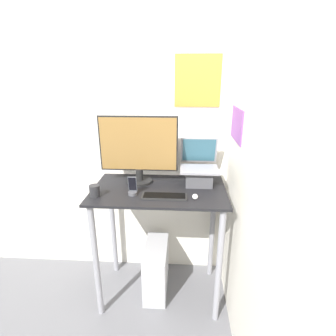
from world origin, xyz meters
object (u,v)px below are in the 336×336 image
laptop (199,172)px  cell_phone (133,189)px  mouse (195,197)px  keyboard (164,196)px  computer_tower (156,268)px  monitor (139,150)px

laptop → cell_phone: 0.57m
laptop → mouse: bearing=-98.0°
laptop → cell_phone: (-0.51, -0.24, -0.06)m
cell_phone → keyboard: bearing=-7.5°
laptop → mouse: (-0.04, -0.28, -0.09)m
mouse → computer_tower: mouse is taller
keyboard → mouse: (0.23, -0.01, 0.01)m
keyboard → computer_tower: (-0.09, 0.17, -0.82)m
monitor → mouse: 0.60m
mouse → monitor: bearing=148.1°
mouse → cell_phone: bearing=175.2°
cell_phone → computer_tower: cell_phone is taller
laptop → monitor: (-0.50, 0.01, 0.18)m
mouse → laptop: bearing=82.0°
keyboard → monitor: bearing=129.7°
monitor → cell_phone: bearing=-93.4°
computer_tower → monitor: bearing=142.9°
monitor → computer_tower: size_ratio=1.36×
keyboard → cell_phone: cell_phone is taller
mouse → cell_phone: 0.48m
mouse → computer_tower: 0.91m
laptop → computer_tower: 0.99m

